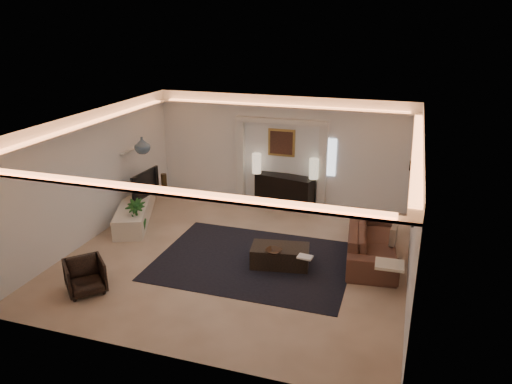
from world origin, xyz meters
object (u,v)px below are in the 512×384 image
(console, at_px, (285,190))
(coffee_table, at_px, (280,256))
(armchair, at_px, (85,276))
(sofa, at_px, (372,240))

(console, bearing_deg, coffee_table, -65.06)
(console, xyz_separation_m, armchair, (-2.37, -5.53, -0.08))
(coffee_table, relative_size, armchair, 1.69)
(coffee_table, xyz_separation_m, armchair, (-3.17, -2.08, 0.11))
(console, bearing_deg, armchair, -101.37)
(console, relative_size, coffee_table, 1.37)
(sofa, bearing_deg, armchair, 116.07)
(sofa, height_order, armchair, sofa)
(sofa, relative_size, coffee_table, 2.18)
(sofa, xyz_separation_m, coffee_table, (-1.75, -0.98, -0.17))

